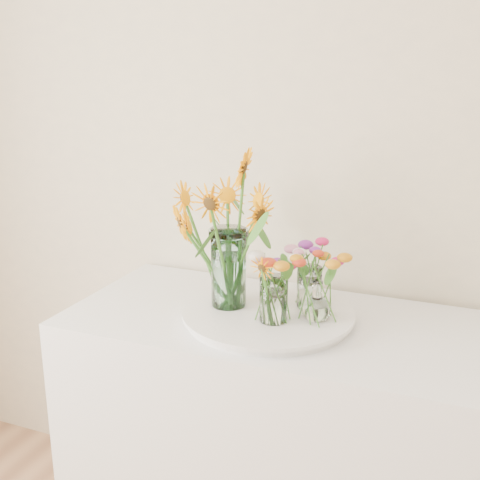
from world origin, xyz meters
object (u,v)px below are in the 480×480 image
(tray, at_px, (268,316))
(mason_jar, at_px, (229,268))
(small_vase_a, at_px, (274,300))
(small_vase_b, at_px, (317,301))
(counter, at_px, (297,455))
(small_vase_c, at_px, (309,288))

(tray, xyz_separation_m, mason_jar, (-0.12, -0.00, 0.13))
(tray, bearing_deg, small_vase_a, -59.81)
(tray, height_order, small_vase_b, small_vase_b)
(small_vase_a, bearing_deg, mason_jar, 159.29)
(counter, xyz_separation_m, small_vase_b, (0.05, -0.03, 0.53))
(mason_jar, xyz_separation_m, small_vase_a, (0.16, -0.06, -0.05))
(small_vase_a, xyz_separation_m, small_vase_c, (0.06, 0.14, -0.00))
(tray, distance_m, small_vase_b, 0.16)
(tray, distance_m, small_vase_a, 0.11)
(tray, bearing_deg, small_vase_b, -2.52)
(counter, bearing_deg, tray, -168.87)
(counter, height_order, small_vase_a, small_vase_a)
(tray, height_order, mason_jar, mason_jar)
(small_vase_a, bearing_deg, counter, 55.99)
(tray, xyz_separation_m, small_vase_a, (0.04, -0.07, 0.08))
(tray, bearing_deg, mason_jar, -178.17)
(tray, relative_size, mason_jar, 1.98)
(tray, distance_m, small_vase_c, 0.15)
(counter, bearing_deg, small_vase_c, 84.52)
(small_vase_b, bearing_deg, tray, 177.48)
(counter, bearing_deg, small_vase_a, -124.01)
(small_vase_b, bearing_deg, mason_jar, 179.47)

